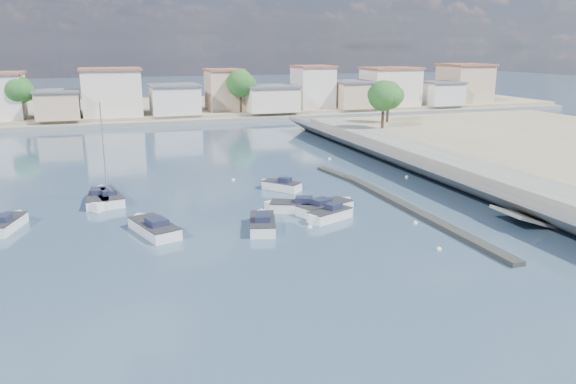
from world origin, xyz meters
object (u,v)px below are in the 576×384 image
object	(u,v)px
motorboat_c	(295,207)
sailboat	(107,196)
motorboat_a	(153,228)
motorboat_d	(328,216)
motorboat_b	(262,223)
motorboat_g	(99,201)
motorboat_h	(327,208)
motorboat_f	(280,186)
motorboat_e	(7,224)

from	to	relation	value
motorboat_c	sailboat	size ratio (longest dim) A/B	0.57
motorboat_a	motorboat_d	size ratio (longest dim) A/B	1.41
motorboat_b	motorboat_g	world-z (taller)	same
motorboat_c	motorboat_g	size ratio (longest dim) A/B	0.95
motorboat_a	sailboat	world-z (taller)	sailboat
motorboat_c	motorboat_h	bearing A→B (deg)	-21.92
motorboat_b	motorboat_f	distance (m)	11.91
motorboat_c	motorboat_f	size ratio (longest dim) A/B	1.35
motorboat_h	motorboat_c	bearing A→B (deg)	158.08
motorboat_c	motorboat_a	bearing A→B (deg)	-171.11
motorboat_a	motorboat_f	size ratio (longest dim) A/B	1.56
motorboat_a	motorboat_h	distance (m)	14.38
motorboat_e	motorboat_h	world-z (taller)	same
motorboat_a	motorboat_e	xyz separation A→B (m)	(-10.39, 4.37, -0.00)
motorboat_c	sailboat	distance (m)	17.16
motorboat_f	motorboat_h	xyz separation A→B (m)	(1.49, -8.41, 0.00)
motorboat_b	sailboat	bearing A→B (deg)	132.89
motorboat_b	motorboat_g	bearing A→B (deg)	137.41
motorboat_g	motorboat_h	xyz separation A→B (m)	(18.11, -8.35, -0.00)
motorboat_b	sailboat	xyz separation A→B (m)	(-11.07, 11.92, 0.04)
motorboat_b	motorboat_h	bearing A→B (deg)	21.26
motorboat_b	motorboat_d	size ratio (longest dim) A/B	1.23
motorboat_b	motorboat_e	xyz separation A→B (m)	(-18.40, 5.98, 0.00)
motorboat_f	motorboat_d	bearing A→B (deg)	-86.42
motorboat_a	sailboat	xyz separation A→B (m)	(-3.06, 10.31, 0.04)
motorboat_a	motorboat_d	bearing A→B (deg)	-5.58
motorboat_b	motorboat_g	size ratio (longest dim) A/B	0.96
motorboat_a	motorboat_d	xyz separation A→B (m)	(13.53, -1.32, -0.00)
motorboat_g	motorboat_h	bearing A→B (deg)	-24.75
motorboat_b	motorboat_c	bearing A→B (deg)	41.89
motorboat_e	motorboat_c	bearing A→B (deg)	-6.45
motorboat_a	motorboat_g	bearing A→B (deg)	112.19
motorboat_a	motorboat_e	distance (m)	11.27
motorboat_c	sailboat	xyz separation A→B (m)	(-14.94, 8.45, 0.04)
motorboat_a	sailboat	bearing A→B (deg)	106.54
motorboat_d	motorboat_g	size ratio (longest dim) A/B	0.78
motorboat_c	motorboat_h	distance (m)	2.67
motorboat_b	sailboat	world-z (taller)	sailboat
motorboat_a	motorboat_h	world-z (taller)	same
motorboat_b	motorboat_e	distance (m)	19.34
motorboat_c	sailboat	bearing A→B (deg)	150.50
motorboat_c	motorboat_h	size ratio (longest dim) A/B	0.94
motorboat_d	motorboat_e	xyz separation A→B (m)	(-23.91, 5.69, 0.00)
motorboat_d	motorboat_h	xyz separation A→B (m)	(0.83, 2.18, 0.00)
motorboat_b	motorboat_g	xyz separation A→B (m)	(-11.77, 10.82, 0.00)
motorboat_d	motorboat_g	xyz separation A→B (m)	(-17.28, 10.53, 0.00)
motorboat_b	motorboat_h	world-z (taller)	same
motorboat_h	motorboat_b	bearing A→B (deg)	-158.74
motorboat_d	motorboat_f	world-z (taller)	same
motorboat_c	motorboat_h	world-z (taller)	same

